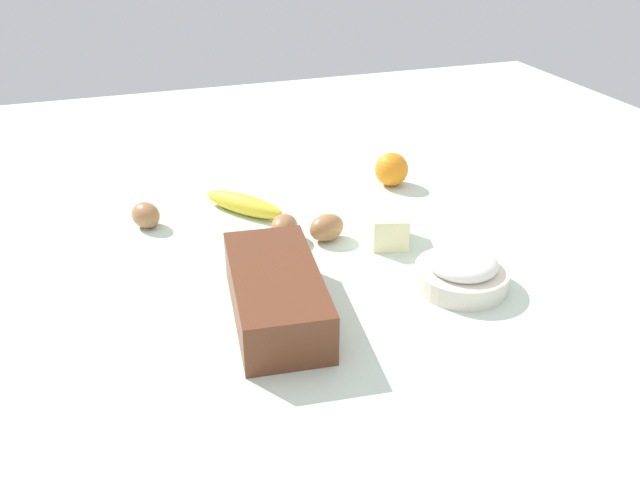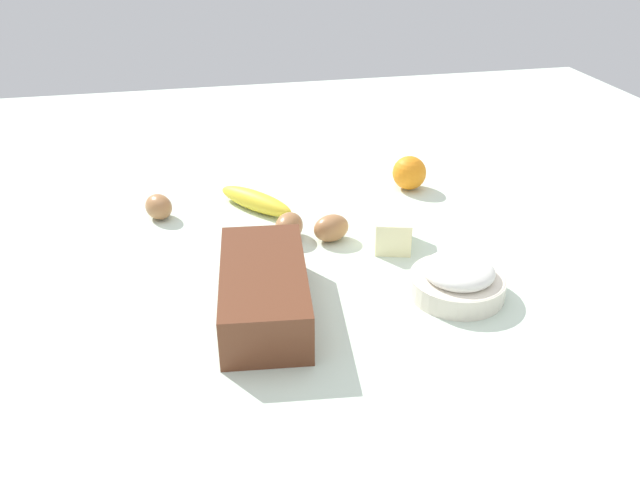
{
  "view_description": "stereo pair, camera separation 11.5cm",
  "coord_description": "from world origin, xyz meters",
  "px_view_note": "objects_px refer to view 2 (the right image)",
  "views": [
    {
      "loc": [
        -0.96,
        0.32,
        0.59
      ],
      "look_at": [
        0.0,
        0.0,
        0.04
      ],
      "focal_mm": 36.81,
      "sensor_mm": 36.0,
      "label": 1
    },
    {
      "loc": [
        -0.99,
        0.21,
        0.59
      ],
      "look_at": [
        0.0,
        0.0,
        0.04
      ],
      "focal_mm": 36.81,
      "sensor_mm": 36.0,
      "label": 2
    }
  ],
  "objects_px": {
    "loaf_pan": "(264,289)",
    "orange_fruit": "(409,173)",
    "flour_bowl": "(458,279)",
    "butter_block": "(393,231)",
    "egg_beside_bowl": "(289,226)",
    "banana": "(256,201)",
    "egg_near_butter": "(331,228)",
    "egg_loose": "(159,207)"
  },
  "relations": [
    {
      "from": "loaf_pan",
      "to": "flour_bowl",
      "type": "height_order",
      "value": "loaf_pan"
    },
    {
      "from": "banana",
      "to": "orange_fruit",
      "type": "height_order",
      "value": "orange_fruit"
    },
    {
      "from": "orange_fruit",
      "to": "egg_beside_bowl",
      "type": "relative_size",
      "value": 1.08
    },
    {
      "from": "orange_fruit",
      "to": "butter_block",
      "type": "height_order",
      "value": "orange_fruit"
    },
    {
      "from": "banana",
      "to": "egg_near_butter",
      "type": "bearing_deg",
      "value": -142.89
    },
    {
      "from": "butter_block",
      "to": "egg_beside_bowl",
      "type": "height_order",
      "value": "butter_block"
    },
    {
      "from": "loaf_pan",
      "to": "butter_block",
      "type": "xyz_separation_m",
      "value": [
        0.17,
        -0.26,
        -0.01
      ]
    },
    {
      "from": "loaf_pan",
      "to": "orange_fruit",
      "type": "xyz_separation_m",
      "value": [
        0.41,
        -0.37,
        -0.0
      ]
    },
    {
      "from": "orange_fruit",
      "to": "egg_beside_bowl",
      "type": "distance_m",
      "value": 0.34
    },
    {
      "from": "orange_fruit",
      "to": "butter_block",
      "type": "bearing_deg",
      "value": 154.62
    },
    {
      "from": "loaf_pan",
      "to": "egg_near_butter",
      "type": "xyz_separation_m",
      "value": [
        0.21,
        -0.15,
        -0.02
      ]
    },
    {
      "from": "egg_beside_bowl",
      "to": "egg_near_butter",
      "type": "bearing_deg",
      "value": -106.66
    },
    {
      "from": "flour_bowl",
      "to": "orange_fruit",
      "type": "relative_size",
      "value": 2.09
    },
    {
      "from": "butter_block",
      "to": "egg_loose",
      "type": "relative_size",
      "value": 1.43
    },
    {
      "from": "loaf_pan",
      "to": "egg_loose",
      "type": "bearing_deg",
      "value": 29.51
    },
    {
      "from": "loaf_pan",
      "to": "banana",
      "type": "height_order",
      "value": "loaf_pan"
    },
    {
      "from": "flour_bowl",
      "to": "banana",
      "type": "distance_m",
      "value": 0.48
    },
    {
      "from": "egg_beside_bowl",
      "to": "egg_loose",
      "type": "height_order",
      "value": "same"
    },
    {
      "from": "orange_fruit",
      "to": "egg_beside_bowl",
      "type": "height_order",
      "value": "orange_fruit"
    },
    {
      "from": "loaf_pan",
      "to": "orange_fruit",
      "type": "bearing_deg",
      "value": -36.46
    },
    {
      "from": "loaf_pan",
      "to": "egg_near_butter",
      "type": "relative_size",
      "value": 4.2
    },
    {
      "from": "orange_fruit",
      "to": "egg_loose",
      "type": "distance_m",
      "value": 0.54
    },
    {
      "from": "butter_block",
      "to": "egg_loose",
      "type": "bearing_deg",
      "value": 63.91
    },
    {
      "from": "egg_beside_bowl",
      "to": "egg_loose",
      "type": "distance_m",
      "value": 0.28
    },
    {
      "from": "banana",
      "to": "egg_beside_bowl",
      "type": "relative_size",
      "value": 2.79
    },
    {
      "from": "egg_near_butter",
      "to": "egg_beside_bowl",
      "type": "relative_size",
      "value": 1.02
    },
    {
      "from": "banana",
      "to": "orange_fruit",
      "type": "bearing_deg",
      "value": -83.73
    },
    {
      "from": "butter_block",
      "to": "egg_near_butter",
      "type": "xyz_separation_m",
      "value": [
        0.04,
        0.11,
        -0.0
      ]
    },
    {
      "from": "loaf_pan",
      "to": "egg_beside_bowl",
      "type": "height_order",
      "value": "loaf_pan"
    },
    {
      "from": "banana",
      "to": "egg_near_butter",
      "type": "xyz_separation_m",
      "value": [
        -0.16,
        -0.12,
        0.01
      ]
    },
    {
      "from": "butter_block",
      "to": "egg_near_butter",
      "type": "bearing_deg",
      "value": 67.81
    },
    {
      "from": "egg_near_butter",
      "to": "egg_loose",
      "type": "relative_size",
      "value": 1.1
    },
    {
      "from": "banana",
      "to": "egg_beside_bowl",
      "type": "distance_m",
      "value": 0.15
    },
    {
      "from": "orange_fruit",
      "to": "egg_loose",
      "type": "relative_size",
      "value": 1.17
    },
    {
      "from": "flour_bowl",
      "to": "egg_near_butter",
      "type": "distance_m",
      "value": 0.27
    },
    {
      "from": "orange_fruit",
      "to": "banana",
      "type": "bearing_deg",
      "value": 96.27
    },
    {
      "from": "flour_bowl",
      "to": "egg_loose",
      "type": "relative_size",
      "value": 2.44
    },
    {
      "from": "flour_bowl",
      "to": "butter_block",
      "type": "bearing_deg",
      "value": 15.61
    },
    {
      "from": "banana",
      "to": "butter_block",
      "type": "xyz_separation_m",
      "value": [
        -0.2,
        -0.23,
        0.01
      ]
    },
    {
      "from": "banana",
      "to": "butter_block",
      "type": "distance_m",
      "value": 0.31
    },
    {
      "from": "loaf_pan",
      "to": "banana",
      "type": "bearing_deg",
      "value": 1.07
    },
    {
      "from": "banana",
      "to": "egg_near_butter",
      "type": "relative_size",
      "value": 2.73
    }
  ]
}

